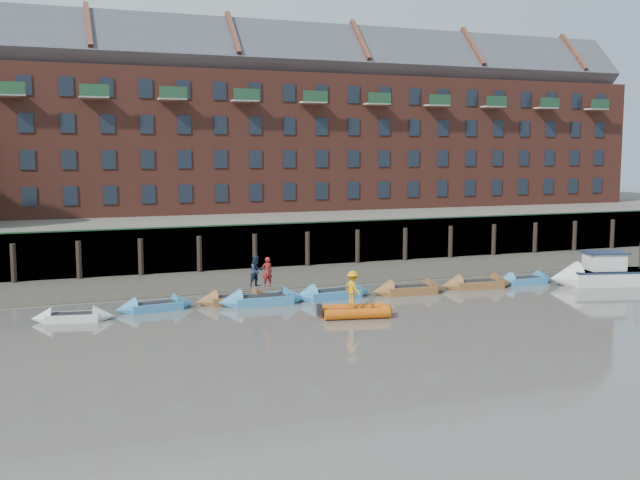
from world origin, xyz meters
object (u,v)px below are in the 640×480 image
rowboat_1 (155,306)px  person_rower_b (257,271)px  rowboat_0 (73,317)px  person_rib_crew (353,288)px  rowboat_3 (263,300)px  rowboat_4 (333,294)px  rowboat_6 (477,284)px  rib_tender (358,311)px  rowboat_7 (525,280)px  rowboat_2 (235,299)px  rowboat_5 (410,290)px  motor_launch (594,274)px  person_rower_a (267,272)px

rowboat_1 → person_rower_b: bearing=-11.6°
rowboat_0 → person_rib_crew: bearing=-6.1°
rowboat_3 → rowboat_4: size_ratio=1.01×
rowboat_6 → rib_tender: (-10.15, -4.76, 0.03)m
rowboat_1 → rowboat_6: bearing=-10.0°
rowboat_6 → person_rower_b: 14.25m
rowboat_0 → rib_tender: (13.80, -4.08, 0.07)m
rowboat_6 → rowboat_4: bearing=-175.2°
rowboat_7 → rowboat_2: bearing=178.0°
rowboat_2 → rowboat_3: size_ratio=0.89×
rowboat_3 → rowboat_1: bearing=176.3°
rowboat_1 → rowboat_5: 14.92m
rowboat_7 → person_rib_crew: 14.98m
rowboat_2 → rib_tender: (5.08, -5.49, 0.05)m
rowboat_7 → motor_launch: (3.84, -1.91, 0.48)m
rowboat_4 → rowboat_5: 4.83m
rowboat_7 → rowboat_3: bearing=-179.4°
rib_tender → rowboat_5: bearing=50.9°
rowboat_1 → rowboat_5: rowboat_5 is taller
rowboat_1 → rowboat_3: size_ratio=0.88×
person_rower_a → person_rower_b: bearing=-21.0°
rowboat_1 → motor_launch: size_ratio=0.64×
rowboat_3 → rowboat_4: bearing=4.7°
rowboat_1 → rowboat_2: rowboat_2 is taller
person_rower_a → person_rower_b: (-0.56, 0.19, 0.06)m
motor_launch → rowboat_3: bearing=9.8°
rowboat_1 → person_rower_a: bearing=-13.1°
person_rower_a → rowboat_6: bearing=178.1°
rowboat_2 → rowboat_4: bearing=-7.5°
rowboat_4 → person_rib_crew: bearing=-104.8°
rowboat_5 → rowboat_4: bearing=179.8°
rowboat_0 → rowboat_3: bearing=13.5°
rowboat_3 → rowboat_5: rowboat_3 is taller
rowboat_1 → rib_tender: bearing=-37.3°
rowboat_2 → rowboat_7: 18.95m
rowboat_0 → rowboat_5: 19.16m
rowboat_6 → rowboat_7: bearing=9.6°
rowboat_0 → rowboat_7: size_ratio=0.97×
rowboat_1 → person_rib_crew: bearing=-37.3°
rowboat_4 → motor_launch: bearing=-11.5°
rowboat_0 → rowboat_7: (27.66, 0.95, 0.01)m
rowboat_1 → rowboat_5: bearing=-11.1°
rowboat_3 → person_rower_a: (0.29, 0.06, 1.55)m
rowboat_6 → person_rib_crew: 11.45m
rowboat_0 → rowboat_6: size_ratio=0.85×
rowboat_2 → rowboat_7: bearing=-3.0°
rowboat_1 → rowboat_6: (19.71, -0.42, 0.02)m
rowboat_1 → motor_launch: 27.35m
rowboat_3 → rowboat_4: (4.27, 0.24, -0.01)m
rowboat_1 → person_rib_crew: person_rib_crew is taller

